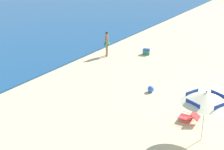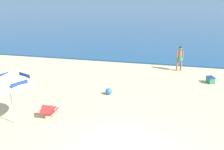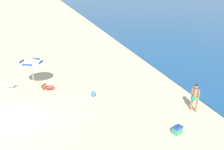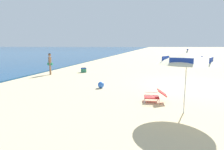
# 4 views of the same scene
# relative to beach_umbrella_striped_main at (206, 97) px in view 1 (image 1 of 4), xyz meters

# --- Properties ---
(beach_umbrella_striped_main) EXTENTS (2.40, 2.40, 2.22)m
(beach_umbrella_striped_main) POSITION_rel_beach_umbrella_striped_main_xyz_m (0.00, 0.00, 0.00)
(beach_umbrella_striped_main) COLOR silver
(beach_umbrella_striped_main) RESTS_ON ground
(lounge_chair_under_umbrella) EXTENTS (0.62, 0.94, 0.53)m
(lounge_chair_under_umbrella) POSITION_rel_beach_umbrella_striped_main_xyz_m (1.09, 0.96, -1.66)
(lounge_chair_under_umbrella) COLOR red
(lounge_chair_under_umbrella) RESTS_ON ground
(person_standing_near_shore) EXTENTS (0.47, 0.42, 1.73)m
(person_standing_near_shore) POSITION_rel_beach_umbrella_striped_main_xyz_m (6.71, 9.24, -0.92)
(person_standing_near_shore) COLOR #8C6042
(person_standing_near_shore) RESTS_ON ground
(cooler_box) EXTENTS (0.51, 0.59, 0.43)m
(cooler_box) POSITION_rel_beach_umbrella_striped_main_xyz_m (8.52, 7.08, -1.73)
(cooler_box) COLOR #2D7F5B
(cooler_box) RESTS_ON ground
(beach_ball) EXTENTS (0.35, 0.35, 0.35)m
(beach_ball) POSITION_rel_beach_umbrella_striped_main_xyz_m (3.02, 3.88, -1.75)
(beach_ball) COLOR blue
(beach_ball) RESTS_ON ground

